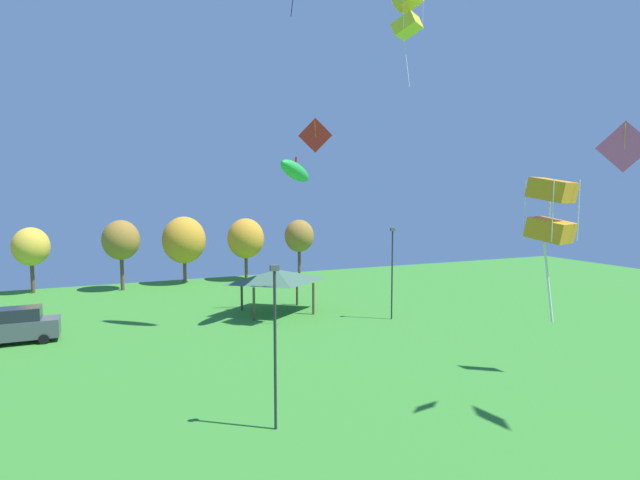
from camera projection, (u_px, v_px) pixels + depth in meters
kite_flying_2 at (295, 171)px, 37.28m from camera, size 4.43×4.91×2.15m
kite_flying_3 at (551, 211)px, 10.86m from camera, size 1.04×1.08×3.20m
kite_flying_5 at (407, 13)px, 33.74m from camera, size 2.33×2.39×6.54m
kite_flying_6 at (624, 147)px, 25.47m from camera, size 1.81×1.97×2.59m
kite_flying_10 at (315, 135)px, 40.23m from camera, size 2.71×0.83×2.71m
parked_car_second_from_left at (19, 326)px, 32.78m from camera, size 4.75×2.00×2.36m
park_pavilion at (277, 276)px, 41.23m from camera, size 6.48×4.86×3.60m
light_post_0 at (392, 269)px, 38.87m from camera, size 0.36×0.20×7.20m
light_post_2 at (275, 339)px, 20.45m from camera, size 0.36×0.20×6.91m
treeline_tree_2 at (31, 247)px, 49.21m from camera, size 3.45×3.45×6.56m
treeline_tree_3 at (121, 240)px, 50.69m from camera, size 3.69×3.69×7.19m
treeline_tree_4 at (184, 240)px, 54.76m from camera, size 4.68×4.68×7.37m
treeline_tree_5 at (246, 239)px, 57.05m from camera, size 4.16×4.16×7.07m
treeline_tree_6 at (299, 236)px, 59.17m from camera, size 3.48×3.48×6.81m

